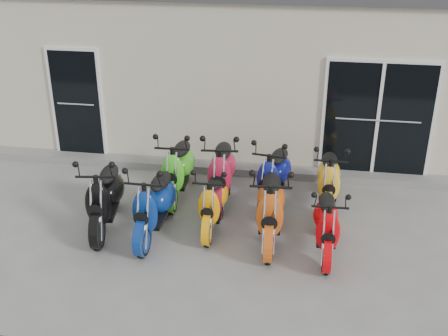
{
  "coord_description": "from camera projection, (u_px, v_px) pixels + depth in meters",
  "views": [
    {
      "loc": [
        1.35,
        -7.82,
        4.78
      ],
      "look_at": [
        0.0,
        0.6,
        0.75
      ],
      "focal_mm": 45.0,
      "sensor_mm": 36.0,
      "label": 1
    }
  ],
  "objects": [
    {
      "name": "ground",
      "position": [
        218.0,
        225.0,
        9.21
      ],
      "size": [
        80.0,
        80.0,
        0.0
      ],
      "primitive_type": "plane",
      "color": "gray",
      "rests_on": "ground"
    },
    {
      "name": "scooter_front_orange_b",
      "position": [
        271.0,
        199.0,
        8.52
      ],
      "size": [
        0.79,
        1.94,
        1.41
      ],
      "primitive_type": null,
      "rotation": [
        0.0,
        0.0,
        0.05
      ],
      "color": "#D25515",
      "rests_on": "ground"
    },
    {
      "name": "door_right",
      "position": [
        378.0,
        116.0,
        10.24
      ],
      "size": [
        2.02,
        0.08,
        2.22
      ],
      "primitive_type": "cube",
      "color": "black",
      "rests_on": "front_step"
    },
    {
      "name": "scooter_back_blue",
      "position": [
        274.0,
        168.0,
        9.61
      ],
      "size": [
        0.93,
        1.88,
        1.33
      ],
      "primitive_type": null,
      "rotation": [
        0.0,
        0.0,
        -0.16
      ],
      "color": "navy",
      "rests_on": "ground"
    },
    {
      "name": "scooter_back_yellow",
      "position": [
        329.0,
        173.0,
        9.52
      ],
      "size": [
        0.66,
        1.74,
        1.27
      ],
      "primitive_type": null,
      "rotation": [
        0.0,
        0.0,
        -0.02
      ],
      "color": "yellow",
      "rests_on": "ground"
    },
    {
      "name": "scooter_front_red",
      "position": [
        327.0,
        217.0,
        8.25
      ],
      "size": [
        0.63,
        1.64,
        1.2
      ],
      "primitive_type": null,
      "rotation": [
        0.0,
        0.0,
        0.02
      ],
      "color": "red",
      "rests_on": "ground"
    },
    {
      "name": "scooter_front_black",
      "position": [
        104.0,
        189.0,
        8.85
      ],
      "size": [
        0.94,
        1.96,
        1.39
      ],
      "primitive_type": null,
      "rotation": [
        0.0,
        0.0,
        0.14
      ],
      "color": "black",
      "rests_on": "ground"
    },
    {
      "name": "building",
      "position": [
        255.0,
        53.0,
        13.17
      ],
      "size": [
        14.0,
        6.0,
        3.2
      ],
      "primitive_type": "cube",
      "color": "beige",
      "rests_on": "ground"
    },
    {
      "name": "door_left",
      "position": [
        77.0,
        100.0,
        11.07
      ],
      "size": [
        1.07,
        0.08,
        2.22
      ],
      "primitive_type": "cube",
      "color": "black",
      "rests_on": "front_step"
    },
    {
      "name": "scooter_front_orange_a",
      "position": [
        213.0,
        195.0,
        8.88
      ],
      "size": [
        0.62,
        1.64,
        1.2
      ],
      "primitive_type": null,
      "rotation": [
        0.0,
        0.0,
        0.01
      ],
      "color": "#FFA009",
      "rests_on": "ground"
    },
    {
      "name": "scooter_back_green",
      "position": [
        178.0,
        161.0,
        9.82
      ],
      "size": [
        0.75,
        1.88,
        1.37
      ],
      "primitive_type": null,
      "rotation": [
        0.0,
        0.0,
        0.04
      ],
      "color": "#47D226",
      "rests_on": "ground"
    },
    {
      "name": "front_step",
      "position": [
        235.0,
        169.0,
        10.98
      ],
      "size": [
        14.0,
        0.4,
        0.15
      ],
      "primitive_type": "cube",
      "color": "gray",
      "rests_on": "ground"
    },
    {
      "name": "scooter_back_red",
      "position": [
        222.0,
        164.0,
        9.67
      ],
      "size": [
        0.87,
        1.97,
        1.42
      ],
      "primitive_type": null,
      "rotation": [
        0.0,
        0.0,
        0.09
      ],
      "color": "#BA1939",
      "rests_on": "ground"
    },
    {
      "name": "scooter_front_blue",
      "position": [
        154.0,
        197.0,
        8.65
      ],
      "size": [
        0.72,
        1.85,
        1.36
      ],
      "primitive_type": null,
      "rotation": [
        0.0,
        0.0,
        -0.03
      ],
      "color": "navy",
      "rests_on": "ground"
    }
  ]
}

